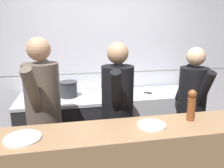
{
  "coord_description": "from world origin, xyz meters",
  "views": [
    {
      "loc": [
        -0.5,
        -1.79,
        1.83
      ],
      "look_at": [
        0.01,
        0.8,
        1.15
      ],
      "focal_mm": 35.0,
      "sensor_mm": 36.0,
      "label": 1
    }
  ],
  "objects_px": {
    "chef_line": "(191,107)",
    "plated_dish_main": "(23,138)",
    "pepper_mill": "(191,104)",
    "mixing_bowl_steel": "(146,89)",
    "chef_sous": "(117,111)",
    "chef_head_cook": "(44,113)",
    "chefs_knife": "(156,94)",
    "plated_dish_appetiser": "(152,125)",
    "oven_range": "(64,127)",
    "stock_pot": "(68,89)"
  },
  "relations": [
    {
      "from": "stock_pot",
      "to": "chef_sous",
      "type": "distance_m",
      "value": 0.95
    },
    {
      "from": "chef_line",
      "to": "oven_range",
      "type": "bearing_deg",
      "value": 154.38
    },
    {
      "from": "chef_head_cook",
      "to": "chef_line",
      "type": "bearing_deg",
      "value": 14.98
    },
    {
      "from": "plated_dish_appetiser",
      "to": "pepper_mill",
      "type": "height_order",
      "value": "pepper_mill"
    },
    {
      "from": "mixing_bowl_steel",
      "to": "chef_head_cook",
      "type": "bearing_deg",
      "value": -150.19
    },
    {
      "from": "oven_range",
      "to": "stock_pot",
      "type": "distance_m",
      "value": 0.57
    },
    {
      "from": "mixing_bowl_steel",
      "to": "chef_sous",
      "type": "bearing_deg",
      "value": -127.22
    },
    {
      "from": "chefs_knife",
      "to": "chef_line",
      "type": "relative_size",
      "value": 0.24
    },
    {
      "from": "plated_dish_main",
      "to": "pepper_mill",
      "type": "bearing_deg",
      "value": 3.33
    },
    {
      "from": "chef_line",
      "to": "stock_pot",
      "type": "bearing_deg",
      "value": 152.16
    },
    {
      "from": "mixing_bowl_steel",
      "to": "oven_range",
      "type": "bearing_deg",
      "value": -176.53
    },
    {
      "from": "plated_dish_main",
      "to": "pepper_mill",
      "type": "height_order",
      "value": "pepper_mill"
    },
    {
      "from": "chef_line",
      "to": "chef_sous",
      "type": "bearing_deg",
      "value": -177.25
    },
    {
      "from": "chef_head_cook",
      "to": "chef_sous",
      "type": "height_order",
      "value": "chef_head_cook"
    },
    {
      "from": "stock_pot",
      "to": "chef_line",
      "type": "distance_m",
      "value": 1.63
    },
    {
      "from": "chef_line",
      "to": "plated_dish_main",
      "type": "bearing_deg",
      "value": -161.08
    },
    {
      "from": "oven_range",
      "to": "chef_sous",
      "type": "bearing_deg",
      "value": -51.07
    },
    {
      "from": "plated_dish_appetiser",
      "to": "pepper_mill",
      "type": "bearing_deg",
      "value": 7.42
    },
    {
      "from": "stock_pot",
      "to": "chef_line",
      "type": "relative_size",
      "value": 0.16
    },
    {
      "from": "chefs_knife",
      "to": "plated_dish_appetiser",
      "type": "relative_size",
      "value": 1.58
    },
    {
      "from": "plated_dish_main",
      "to": "chef_sous",
      "type": "height_order",
      "value": "chef_sous"
    },
    {
      "from": "plated_dish_main",
      "to": "chef_sous",
      "type": "xyz_separation_m",
      "value": [
        0.87,
        0.6,
        -0.08
      ]
    },
    {
      "from": "mixing_bowl_steel",
      "to": "chefs_knife",
      "type": "height_order",
      "value": "mixing_bowl_steel"
    },
    {
      "from": "chefs_knife",
      "to": "plated_dish_appetiser",
      "type": "xyz_separation_m",
      "value": [
        -0.54,
        -1.24,
        0.12
      ]
    },
    {
      "from": "oven_range",
      "to": "chefs_knife",
      "type": "bearing_deg",
      "value": -3.88
    },
    {
      "from": "chefs_knife",
      "to": "chef_sous",
      "type": "height_order",
      "value": "chef_sous"
    },
    {
      "from": "oven_range",
      "to": "chef_line",
      "type": "distance_m",
      "value": 1.76
    },
    {
      "from": "chef_sous",
      "to": "stock_pot",
      "type": "bearing_deg",
      "value": 139.3
    },
    {
      "from": "plated_dish_main",
      "to": "plated_dish_appetiser",
      "type": "xyz_separation_m",
      "value": [
        1.04,
        0.03,
        0.0
      ]
    },
    {
      "from": "chefs_knife",
      "to": "plated_dish_main",
      "type": "xyz_separation_m",
      "value": [
        -1.59,
        -1.27,
        0.12
      ]
    },
    {
      "from": "stock_pot",
      "to": "pepper_mill",
      "type": "distance_m",
      "value": 1.71
    },
    {
      "from": "stock_pot",
      "to": "plated_dish_appetiser",
      "type": "height_order",
      "value": "stock_pot"
    },
    {
      "from": "plated_dish_appetiser",
      "to": "chef_sous",
      "type": "relative_size",
      "value": 0.14
    },
    {
      "from": "stock_pot",
      "to": "mixing_bowl_steel",
      "type": "relative_size",
      "value": 0.91
    },
    {
      "from": "mixing_bowl_steel",
      "to": "plated_dish_appetiser",
      "type": "relative_size",
      "value": 1.14
    },
    {
      "from": "chefs_knife",
      "to": "plated_dish_appetiser",
      "type": "distance_m",
      "value": 1.36
    },
    {
      "from": "oven_range",
      "to": "chefs_knife",
      "type": "height_order",
      "value": "chefs_knife"
    },
    {
      "from": "pepper_mill",
      "to": "chef_line",
      "type": "height_order",
      "value": "chef_line"
    },
    {
      "from": "mixing_bowl_steel",
      "to": "pepper_mill",
      "type": "distance_m",
      "value": 1.38
    },
    {
      "from": "oven_range",
      "to": "plated_dish_main",
      "type": "height_order",
      "value": "plated_dish_main"
    },
    {
      "from": "pepper_mill",
      "to": "chef_head_cook",
      "type": "height_order",
      "value": "chef_head_cook"
    },
    {
      "from": "chef_head_cook",
      "to": "chef_line",
      "type": "xyz_separation_m",
      "value": [
        1.71,
        0.04,
        -0.07
      ]
    },
    {
      "from": "pepper_mill",
      "to": "chef_line",
      "type": "relative_size",
      "value": 0.18
    },
    {
      "from": "chef_sous",
      "to": "chef_line",
      "type": "relative_size",
      "value": 1.04
    },
    {
      "from": "mixing_bowl_steel",
      "to": "plated_dish_appetiser",
      "type": "xyz_separation_m",
      "value": [
        -0.46,
        -1.41,
        0.09
      ]
    },
    {
      "from": "pepper_mill",
      "to": "chef_line",
      "type": "xyz_separation_m",
      "value": [
        0.37,
        0.58,
        -0.26
      ]
    },
    {
      "from": "pepper_mill",
      "to": "plated_dish_main",
      "type": "bearing_deg",
      "value": -176.67
    },
    {
      "from": "chef_head_cook",
      "to": "plated_dish_main",
      "type": "bearing_deg",
      "value": -84.24
    },
    {
      "from": "oven_range",
      "to": "chef_head_cook",
      "type": "height_order",
      "value": "chef_head_cook"
    },
    {
      "from": "mixing_bowl_steel",
      "to": "chef_sous",
      "type": "distance_m",
      "value": 1.06
    }
  ]
}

